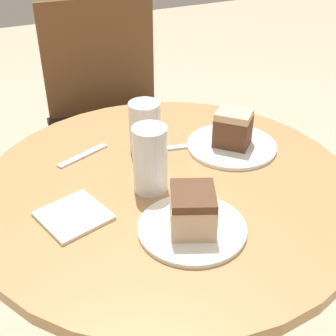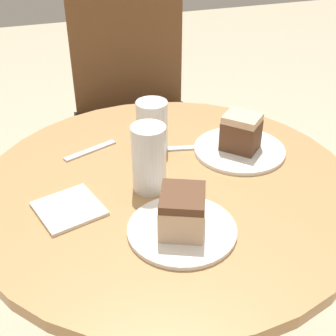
# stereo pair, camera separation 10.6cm
# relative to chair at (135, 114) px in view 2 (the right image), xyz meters

# --- Properties ---
(table) EXTENTS (0.88, 0.88, 0.71)m
(table) POSITION_rel_chair_xyz_m (-0.12, -0.81, 0.03)
(table) COLOR tan
(table) RESTS_ON ground_plane
(chair) EXTENTS (0.51, 0.47, 0.92)m
(chair) POSITION_rel_chair_xyz_m (0.00, 0.00, 0.00)
(chair) COLOR brown
(chair) RESTS_ON ground_plane
(plate_near) EXTENTS (0.23, 0.23, 0.01)m
(plate_near) POSITION_rel_chair_xyz_m (0.09, -0.74, 0.23)
(plate_near) COLOR white
(plate_near) RESTS_ON table
(plate_far) EXTENTS (0.22, 0.22, 0.01)m
(plate_far) POSITION_rel_chair_xyz_m (-0.15, -0.99, 0.23)
(plate_far) COLOR white
(plate_far) RESTS_ON table
(cake_slice_near) EXTENTS (0.11, 0.11, 0.09)m
(cake_slice_near) POSITION_rel_chair_xyz_m (0.09, -0.74, 0.28)
(cake_slice_near) COLOR brown
(cake_slice_near) RESTS_ON plate_near
(cake_slice_far) EXTENTS (0.12, 0.13, 0.09)m
(cake_slice_far) POSITION_rel_chair_xyz_m (-0.15, -0.99, 0.28)
(cake_slice_far) COLOR beige
(cake_slice_far) RESTS_ON plate_far
(glass_lemonade) EXTENTS (0.08, 0.08, 0.13)m
(glass_lemonade) POSITION_rel_chair_xyz_m (-0.11, -0.65, 0.28)
(glass_lemonade) COLOR beige
(glass_lemonade) RESTS_ON table
(glass_water) EXTENTS (0.08, 0.08, 0.16)m
(glass_water) POSITION_rel_chair_xyz_m (-0.17, -0.82, 0.29)
(glass_water) COLOR silver
(glass_water) RESTS_ON table
(napkin_stack) EXTENTS (0.16, 0.16, 0.01)m
(napkin_stack) POSITION_rel_chair_xyz_m (-0.36, -0.85, 0.23)
(napkin_stack) COLOR silver
(napkin_stack) RESTS_ON table
(fork) EXTENTS (0.17, 0.05, 0.00)m
(fork) POSITION_rel_chair_xyz_m (-0.04, -0.68, 0.23)
(fork) COLOR silver
(fork) RESTS_ON table
(spoon) EXTENTS (0.14, 0.07, 0.00)m
(spoon) POSITION_rel_chair_xyz_m (-0.27, -0.62, 0.23)
(spoon) COLOR silver
(spoon) RESTS_ON table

